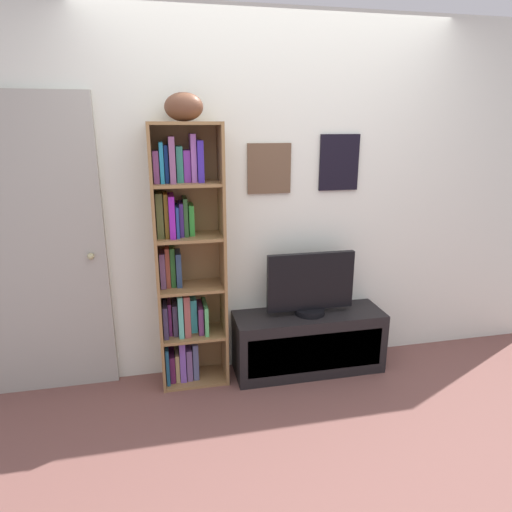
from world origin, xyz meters
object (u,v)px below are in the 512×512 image
bookshelf (184,263)px  football (184,107)px  tv_stand (308,342)px  television (311,285)px  door (42,252)px

bookshelf → football: (0.04, -0.03, 1.01)m
bookshelf → tv_stand: size_ratio=1.63×
football → television: (0.85, -0.04, -1.21)m
television → football: bearing=177.2°
tv_stand → television: (-0.00, 0.00, 0.45)m
football → tv_stand: size_ratio=0.23×
bookshelf → television: bearing=-4.7°
football → tv_stand: (0.85, -0.04, -1.67)m
football → television: football is taller
football → tv_stand: bearing=-2.9°
bookshelf → football: 1.01m
football → door: size_ratio=0.13×
bookshelf → television: bookshelf is taller
door → tv_stand: bearing=-5.0°
television → bookshelf: bearing=175.3°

